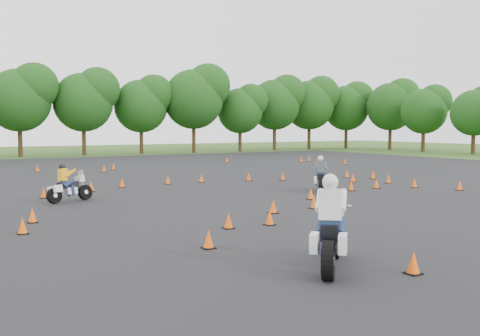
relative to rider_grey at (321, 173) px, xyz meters
The scene contains 7 objects.
ground 5.35m from the rider_grey, 139.78° to the right, with size 140.00×140.00×0.00m, color #2D5119.
asphalt_pad 4.87m from the rider_grey, 147.38° to the left, with size 62.00×62.00×0.00m, color black.
treeline 32.19m from the rider_grey, 89.99° to the left, with size 87.05×32.20×10.61m.
traffic_cones 4.63m from the rider_grey, 149.32° to the left, with size 36.72×33.19×0.45m.
rider_grey is the anchor object (origin of this frame).
rider_yellow 11.11m from the rider_grey, 168.15° to the left, with size 2.02×0.62×1.56m, color orange, non-canonical shape.
rider_white 13.72m from the rider_grey, 128.46° to the right, with size 2.62×0.80×2.02m, color silver, non-canonical shape.
Camera 1 is at (-11.85, -15.88, 3.00)m, focal length 40.00 mm.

